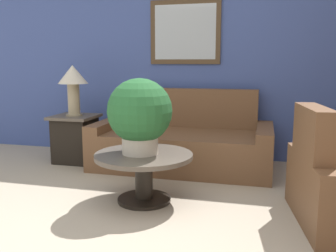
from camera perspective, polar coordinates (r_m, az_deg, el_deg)
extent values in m
cube|color=#42569E|center=(4.93, 2.40, 10.43)|extent=(6.65, 0.06, 2.60)
cube|color=#4C3823|center=(4.89, 2.62, 14.10)|extent=(0.91, 0.03, 0.80)
cube|color=#B2BCC6|center=(4.88, 2.59, 14.11)|extent=(0.79, 0.01, 0.68)
cube|color=brown|center=(4.43, 2.14, -3.67)|extent=(1.70, 0.99, 0.43)
cube|color=brown|center=(4.75, 3.26, 2.81)|extent=(1.70, 0.16, 0.48)
cube|color=brown|center=(4.70, -9.12, -2.37)|extent=(0.18, 0.99, 0.53)
cube|color=brown|center=(4.32, 14.44, -3.63)|extent=(0.18, 0.99, 0.53)
cube|color=brown|center=(3.03, 21.28, -1.78)|extent=(0.25, 0.66, 0.48)
cylinder|color=black|center=(3.45, -3.65, -11.09)|extent=(0.48, 0.48, 0.03)
cylinder|color=black|center=(3.38, -3.69, -7.92)|extent=(0.16, 0.16, 0.37)
cylinder|color=brown|center=(3.32, -3.73, -4.54)|extent=(0.87, 0.87, 0.04)
cube|color=black|center=(4.83, -13.92, -2.06)|extent=(0.44, 0.44, 0.55)
cube|color=brown|center=(4.78, -14.06, 1.37)|extent=(0.52, 0.52, 0.03)
cylinder|color=tan|center=(4.78, -14.07, 1.70)|extent=(0.20, 0.20, 0.02)
cylinder|color=tan|center=(4.76, -14.17, 4.04)|extent=(0.15, 0.15, 0.37)
cone|color=beige|center=(4.74, -14.32, 7.64)|extent=(0.36, 0.36, 0.22)
cylinder|color=beige|center=(3.30, -4.27, -2.80)|extent=(0.32, 0.32, 0.17)
sphere|color=#235B2D|center=(3.25, -4.34, 2.30)|extent=(0.57, 0.57, 0.57)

